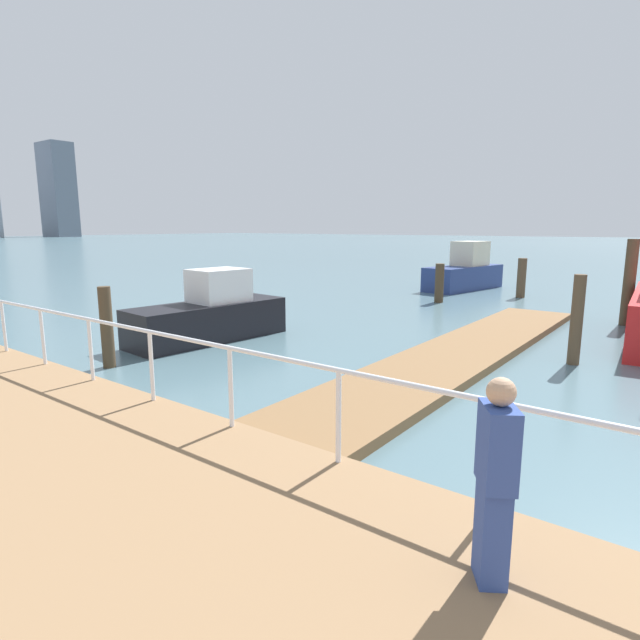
{
  "coord_description": "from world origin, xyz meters",
  "views": [
    {
      "loc": [
        -7.49,
        4.27,
        2.97
      ],
      "look_at": [
        1.12,
        10.75,
        0.98
      ],
      "focal_mm": 28.64,
      "sensor_mm": 36.0,
      "label": 1
    }
  ],
  "objects": [
    {
      "name": "skyline_tower_7",
      "position": [
        65.51,
        150.74,
        12.78
      ],
      "size": [
        6.39,
        9.68,
        25.56
      ],
      "primitive_type": "cube",
      "rotation": [
        0.0,
        0.0,
        -0.01
      ],
      "color": "slate",
      "rests_on": "ground_plane"
    },
    {
      "name": "ground_plane",
      "position": [
        0.0,
        20.0,
        0.0
      ],
      "size": [
        300.0,
        300.0,
        0.0
      ],
      "primitive_type": "plane",
      "color": "slate"
    },
    {
      "name": "moored_boat_0",
      "position": [
        16.02,
        13.33,
        0.8
      ],
      "size": [
        4.85,
        2.33,
        2.26
      ],
      "color": "navy",
      "rests_on": "ground_plane"
    },
    {
      "name": "dock_piling_5",
      "position": [
        14.67,
        10.35,
        0.82
      ],
      "size": [
        0.36,
        0.36,
        1.65
      ],
      "primitive_type": "cylinder",
      "color": "brown",
      "rests_on": "ground_plane"
    },
    {
      "name": "dock_piling_1",
      "position": [
        4.46,
        6.34,
        0.98
      ],
      "size": [
        0.25,
        0.25,
        1.96
      ],
      "primitive_type": "cylinder",
      "color": "brown",
      "rests_on": "ground_plane"
    },
    {
      "name": "pedestrian_1",
      "position": [
        -4.05,
        5.29,
        1.19
      ],
      "size": [
        0.42,
        0.38,
        1.55
      ],
      "color": "#334C99",
      "rests_on": "boardwalk"
    },
    {
      "name": "floating_dock",
      "position": [
        3.46,
        8.53,
        0.09
      ],
      "size": [
        13.93,
        2.0,
        0.18
      ],
      "primitive_type": "cube",
      "color": "olive",
      "rests_on": "ground_plane"
    },
    {
      "name": "dock_piling_4",
      "position": [
        11.29,
        12.52,
        0.76
      ],
      "size": [
        0.35,
        0.35,
        1.52
      ],
      "primitive_type": "cylinder",
      "color": "#473826",
      "rests_on": "ground_plane"
    },
    {
      "name": "dock_piling_3",
      "position": [
        10.29,
        6.02,
        1.3
      ],
      "size": [
        0.33,
        0.33,
        2.6
      ],
      "primitive_type": "cylinder",
      "color": "#473826",
      "rests_on": "ground_plane"
    },
    {
      "name": "dock_piling_2",
      "position": [
        -1.77,
        14.21,
        0.87
      ],
      "size": [
        0.26,
        0.26,
        1.73
      ],
      "primitive_type": "cylinder",
      "color": "#473826",
      "rests_on": "ground_plane"
    },
    {
      "name": "moored_boat_4",
      "position": [
        1.36,
        14.55,
        0.67
      ],
      "size": [
        4.39,
        1.81,
        1.86
      ],
      "color": "black",
      "rests_on": "ground_plane"
    },
    {
      "name": "boardwalk_railing",
      "position": [
        -3.15,
        7.28,
        1.24
      ],
      "size": [
        0.06,
        23.73,
        1.08
      ],
      "color": "white",
      "rests_on": "boardwalk"
    }
  ]
}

